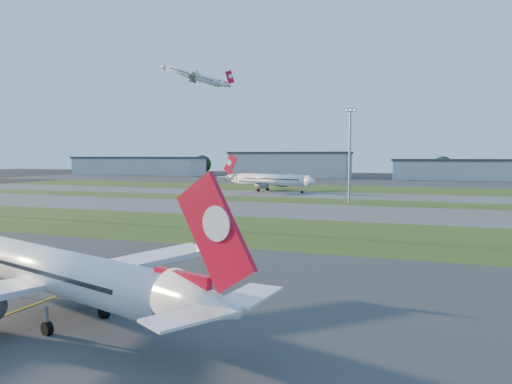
% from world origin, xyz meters
% --- Properties ---
extents(grass_strip_a, '(300.00, 34.00, 0.01)m').
position_xyz_m(grass_strip_a, '(0.00, 52.00, 0.01)').
color(grass_strip_a, '#314517').
rests_on(grass_strip_a, ground).
extents(taxiway_a, '(300.00, 32.00, 0.01)m').
position_xyz_m(taxiway_a, '(0.00, 85.00, 0.01)').
color(taxiway_a, '#515154').
rests_on(taxiway_a, ground).
extents(grass_strip_b, '(300.00, 18.00, 0.01)m').
position_xyz_m(grass_strip_b, '(0.00, 110.00, 0.01)').
color(grass_strip_b, '#314517').
rests_on(grass_strip_b, ground).
extents(taxiway_b, '(300.00, 26.00, 0.01)m').
position_xyz_m(taxiway_b, '(0.00, 132.00, 0.01)').
color(taxiway_b, '#515154').
rests_on(taxiway_b, ground).
extents(grass_strip_c, '(300.00, 40.00, 0.01)m').
position_xyz_m(grass_strip_c, '(0.00, 165.00, 0.01)').
color(grass_strip_c, '#314517').
rests_on(grass_strip_c, ground).
extents(apron_far, '(400.00, 80.00, 0.01)m').
position_xyz_m(apron_far, '(0.00, 225.00, 0.01)').
color(apron_far, '#333335').
rests_on(apron_far, ground).
extents(airliner_parked, '(33.64, 28.36, 10.84)m').
position_xyz_m(airliner_parked, '(9.45, 2.04, 3.81)').
color(airliner_parked, white).
rests_on(airliner_parked, ground).
extents(airliner_taxiing, '(37.34, 31.56, 12.13)m').
position_xyz_m(airliner_taxiing, '(-19.03, 140.90, 4.26)').
color(airliner_taxiing, white).
rests_on(airliner_taxiing, ground).
extents(airliner_departing, '(32.80, 27.89, 10.89)m').
position_xyz_m(airliner_departing, '(-79.69, 200.37, 53.09)').
color(airliner_departing, white).
extents(light_mast_centre, '(3.20, 0.70, 25.80)m').
position_xyz_m(light_mast_centre, '(15.00, 108.00, 14.81)').
color(light_mast_centre, gray).
rests_on(light_mast_centre, ground).
extents(hangar_far_west, '(91.80, 23.00, 12.20)m').
position_xyz_m(hangar_far_west, '(-150.00, 255.00, 6.14)').
color(hangar_far_west, '#A0A3A8').
rests_on(hangar_far_west, ground).
extents(hangar_west, '(71.40, 23.00, 15.20)m').
position_xyz_m(hangar_west, '(-45.00, 255.00, 7.64)').
color(hangar_west, '#A0A3A8').
rests_on(hangar_west, ground).
extents(hangar_east, '(81.60, 23.00, 11.20)m').
position_xyz_m(hangar_east, '(55.00, 255.00, 5.64)').
color(hangar_east, '#A0A3A8').
rests_on(hangar_east, ground).
extents(tree_far_west, '(11.00, 11.00, 12.00)m').
position_xyz_m(tree_far_west, '(-190.00, 268.00, 6.49)').
color(tree_far_west, black).
rests_on(tree_far_west, ground).
extents(tree_west, '(12.10, 12.10, 13.20)m').
position_xyz_m(tree_west, '(-110.00, 270.00, 7.14)').
color(tree_west, black).
rests_on(tree_west, ground).
extents(tree_mid_west, '(9.90, 9.90, 10.80)m').
position_xyz_m(tree_mid_west, '(-20.00, 266.00, 5.84)').
color(tree_mid_west, black).
rests_on(tree_mid_west, ground).
extents(tree_mid_east, '(11.55, 11.55, 12.60)m').
position_xyz_m(tree_mid_east, '(40.00, 269.00, 6.81)').
color(tree_mid_east, black).
rests_on(tree_mid_east, ground).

